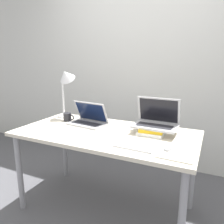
{
  "coord_description": "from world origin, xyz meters",
  "views": [
    {
      "loc": [
        0.82,
        -1.2,
        1.35
      ],
      "look_at": [
        0.06,
        0.39,
        0.93
      ],
      "focal_mm": 35.0,
      "sensor_mm": 36.0,
      "label": 1
    }
  ],
  "objects": [
    {
      "name": "laptop_on_books",
      "position": [
        0.39,
        0.55,
        0.86
      ],
      "size": [
        0.37,
        0.25,
        0.24
      ],
      "color": "#B2B2B7",
      "rests_on": "book_stack"
    },
    {
      "name": "mouse",
      "position": [
        0.56,
        0.22,
        0.77
      ],
      "size": [
        0.06,
        0.1,
        0.03
      ],
      "color": "#B2B2B7",
      "rests_on": "desk"
    },
    {
      "name": "mug",
      "position": [
        -0.5,
        0.54,
        0.79
      ],
      "size": [
        0.12,
        0.08,
        0.08
      ],
      "color": "#232328",
      "rests_on": "desk"
    },
    {
      "name": "wireless_keyboard",
      "position": [
        0.34,
        0.17,
        0.76
      ],
      "size": [
        0.29,
        0.14,
        0.01
      ],
      "color": "silver",
      "rests_on": "desk"
    },
    {
      "name": "desk_lamp",
      "position": [
        -0.58,
        0.63,
        1.15
      ],
      "size": [
        0.23,
        0.2,
        0.54
      ],
      "color": "white",
      "rests_on": "desk"
    },
    {
      "name": "laptop_left",
      "position": [
        -0.25,
        0.52,
        0.8
      ],
      "size": [
        0.38,
        0.26,
        0.21
      ],
      "color": "#B2B2B7",
      "rests_on": "desk"
    },
    {
      "name": "book_stack",
      "position": [
        0.38,
        0.53,
        0.78
      ],
      "size": [
        0.22,
        0.26,
        0.05
      ],
      "color": "white",
      "rests_on": "desk"
    },
    {
      "name": "notepad",
      "position": [
        0.63,
        0.19,
        0.76
      ],
      "size": [
        0.24,
        0.27,
        0.01
      ],
      "color": "silver",
      "rests_on": "desk"
    },
    {
      "name": "wall_back",
      "position": [
        0.0,
        1.51,
        1.35
      ],
      "size": [
        8.0,
        0.05,
        2.7
      ],
      "color": "silver",
      "rests_on": "ground_plane"
    },
    {
      "name": "desk",
      "position": [
        0.0,
        0.39,
        0.67
      ],
      "size": [
        1.53,
        0.78,
        0.75
      ],
      "color": "beige",
      "rests_on": "ground_plane"
    }
  ]
}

